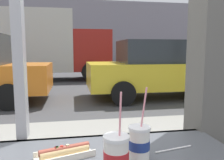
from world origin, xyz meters
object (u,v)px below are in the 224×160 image
object	(u,v)px
soda_cup_right	(139,144)
box_truck	(36,44)
hotdog_tray_far	(65,152)
parked_car_yellow	(160,69)
soda_cup_left	(116,155)

from	to	relation	value
soda_cup_right	box_truck	distance (m)	10.73
hotdog_tray_far	box_truck	bearing A→B (deg)	98.70
box_truck	parked_car_yellow	bearing A→B (deg)	-48.88
soda_cup_right	hotdog_tray_far	bearing A→B (deg)	162.92
parked_car_yellow	soda_cup_left	bearing A→B (deg)	-112.86
soda_cup_left	soda_cup_right	world-z (taller)	same
soda_cup_left	hotdog_tray_far	bearing A→B (deg)	137.23
soda_cup_right	box_truck	world-z (taller)	box_truck
soda_cup_left	parked_car_yellow	bearing A→B (deg)	67.14
soda_cup_right	box_truck	xyz separation A→B (m)	(-1.89, 10.54, 0.67)
soda_cup_left	hotdog_tray_far	world-z (taller)	soda_cup_left
soda_cup_right	box_truck	bearing A→B (deg)	100.17
soda_cup_right	parked_car_yellow	world-z (taller)	parked_car_yellow
soda_cup_right	soda_cup_left	bearing A→B (deg)	-143.32
parked_car_yellow	hotdog_tray_far	bearing A→B (deg)	-115.04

